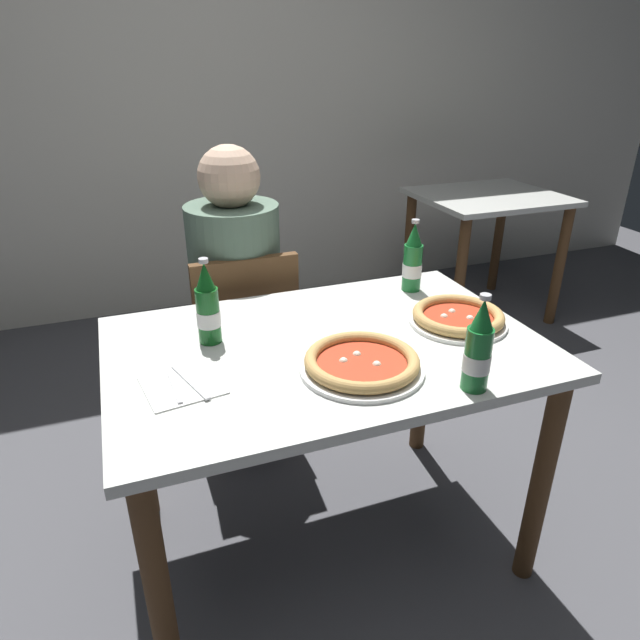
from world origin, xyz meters
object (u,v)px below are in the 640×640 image
diner_seated (238,311)px  napkin_with_cutlery (183,385)px  dining_table_main (326,378)px  beer_bottle_center (208,308)px  beer_bottle_right (478,350)px  pizza_marinara_far (362,363)px  chair_behind_table (243,340)px  dining_table_background (486,221)px  beer_bottle_left (413,261)px  pizza_margherita_near (458,317)px

diner_seated → napkin_with_cutlery: 0.82m
dining_table_main → beer_bottle_center: beer_bottle_center is taller
beer_bottle_right → pizza_marinara_far: bearing=141.9°
chair_behind_table → beer_bottle_right: beer_bottle_right is taller
dining_table_main → dining_table_background: (1.55, 1.40, -0.04)m
pizza_marinara_far → beer_bottle_left: bearing=48.9°
dining_table_background → beer_bottle_center: size_ratio=3.24×
dining_table_main → chair_behind_table: chair_behind_table is taller
diner_seated → dining_table_main: bearing=-80.4°
diner_seated → beer_bottle_right: diner_seated is taller
napkin_with_cutlery → chair_behind_table: bearing=66.7°
napkin_with_cutlery → pizza_marinara_far: bearing=-10.8°
diner_seated → dining_table_background: size_ratio=1.51×
pizza_margherita_near → beer_bottle_left: (-0.00, 0.29, 0.08)m
dining_table_background → beer_bottle_center: bearing=-145.5°
dining_table_main → beer_bottle_center: 0.39m
pizza_marinara_far → napkin_with_cutlery: pizza_marinara_far is taller
chair_behind_table → diner_seated: diner_seated is taller
pizza_margherita_near → pizza_marinara_far: size_ratio=0.91×
dining_table_main → beer_bottle_right: 0.48m
chair_behind_table → diner_seated: size_ratio=0.70×
chair_behind_table → beer_bottle_right: 1.08m
beer_bottle_right → pizza_margherita_near: bearing=63.0°
dining_table_main → pizza_marinara_far: 0.22m
beer_bottle_left → dining_table_main: bearing=-147.1°
diner_seated → beer_bottle_left: 0.71m
dining_table_background → pizza_marinara_far: (-1.52, -1.57, 0.18)m
dining_table_background → beer_bottle_right: bearing=-126.7°
pizza_marinara_far → dining_table_background: bearing=46.0°
beer_bottle_right → diner_seated: bearing=110.0°
pizza_margherita_near → beer_bottle_right: beer_bottle_right is taller
beer_bottle_center → napkin_with_cutlery: (-0.11, -0.21, -0.10)m
beer_bottle_center → napkin_with_cutlery: 0.26m
pizza_marinara_far → napkin_with_cutlery: size_ratio=1.57×
dining_table_main → pizza_margherita_near: pizza_margherita_near is taller
diner_seated → beer_bottle_left: diner_seated is taller
chair_behind_table → napkin_with_cutlery: bearing=66.3°
pizza_marinara_far → napkin_with_cutlery: (-0.44, 0.08, -0.02)m
chair_behind_table → pizza_marinara_far: bearing=100.1°
napkin_with_cutlery → beer_bottle_right: bearing=-21.2°
beer_bottle_left → napkin_with_cutlery: beer_bottle_left is taller
dining_table_background → pizza_margherita_near: size_ratio=2.73×
dining_table_background → beer_bottle_center: 2.26m
dining_table_background → napkin_with_cutlery: (-1.96, -1.49, 0.16)m
dining_table_main → beer_bottle_left: size_ratio=4.86×
chair_behind_table → pizza_margherita_near: (0.53, -0.63, 0.29)m
diner_seated → beer_bottle_right: size_ratio=4.89×
pizza_marinara_far → beer_bottle_left: 0.59m
chair_behind_table → beer_bottle_center: (-0.19, -0.48, 0.37)m
chair_behind_table → beer_bottle_left: size_ratio=3.44×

